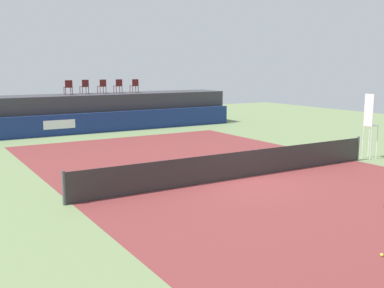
% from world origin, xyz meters
% --- Properties ---
extents(ground_plane, '(48.00, 48.00, 0.00)m').
position_xyz_m(ground_plane, '(0.00, 3.00, 0.00)').
color(ground_plane, '#6B7F51').
extents(court_inner, '(12.00, 22.00, 0.00)m').
position_xyz_m(court_inner, '(0.00, 0.00, 0.00)').
color(court_inner, maroon).
rests_on(court_inner, ground).
extents(sponsor_wall, '(18.00, 0.22, 1.20)m').
position_xyz_m(sponsor_wall, '(-0.01, 13.50, 0.60)').
color(sponsor_wall, navy).
rests_on(sponsor_wall, ground).
extents(spectator_platform, '(18.00, 2.80, 2.20)m').
position_xyz_m(spectator_platform, '(0.00, 15.30, 1.10)').
color(spectator_platform, '#38383D').
rests_on(spectator_platform, ground).
extents(spectator_chair_far_left, '(0.46, 0.46, 0.89)m').
position_xyz_m(spectator_chair_far_left, '(-1.51, 15.10, 2.69)').
color(spectator_chair_far_left, '#561919').
rests_on(spectator_chair_far_left, spectator_platform).
extents(spectator_chair_left, '(0.47, 0.47, 0.89)m').
position_xyz_m(spectator_chair_left, '(-0.37, 15.52, 2.69)').
color(spectator_chair_left, '#561919').
rests_on(spectator_chair_left, spectator_platform).
extents(spectator_chair_center, '(0.47, 0.47, 0.89)m').
position_xyz_m(spectator_chair_center, '(0.73, 15.39, 2.69)').
color(spectator_chair_center, '#561919').
rests_on(spectator_chair_center, spectator_platform).
extents(spectator_chair_right, '(0.45, 0.45, 0.89)m').
position_xyz_m(spectator_chair_right, '(1.80, 15.34, 2.69)').
color(spectator_chair_right, '#561919').
rests_on(spectator_chair_right, spectator_platform).
extents(spectator_chair_far_right, '(0.44, 0.44, 0.89)m').
position_xyz_m(spectator_chair_far_right, '(2.82, 15.07, 2.69)').
color(spectator_chair_far_right, '#561919').
rests_on(spectator_chair_far_right, spectator_platform).
extents(umpire_chair, '(0.44, 0.44, 2.76)m').
position_xyz_m(umpire_chair, '(6.84, -0.00, 1.59)').
color(umpire_chair, white).
rests_on(umpire_chair, ground).
extents(tennis_net, '(12.40, 0.02, 0.95)m').
position_xyz_m(tennis_net, '(0.00, 0.00, 0.47)').
color(tennis_net, '#2D2D2D').
rests_on(tennis_net, ground).
extents(net_post_near, '(0.10, 0.10, 1.00)m').
position_xyz_m(net_post_near, '(-6.20, 0.00, 0.50)').
color(net_post_near, '#4C4C51').
rests_on(net_post_near, ground).
extents(net_post_far, '(0.10, 0.10, 1.00)m').
position_xyz_m(net_post_far, '(6.20, 0.00, 0.50)').
color(net_post_far, '#4C4C51').
rests_on(net_post_far, ground).
extents(tennis_ball, '(0.07, 0.07, 0.07)m').
position_xyz_m(tennis_ball, '(-1.62, -7.02, 0.04)').
color(tennis_ball, '#D8EA33').
rests_on(tennis_ball, court_inner).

